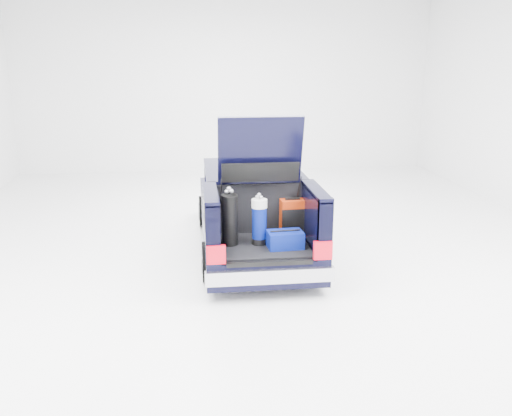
{
  "coord_description": "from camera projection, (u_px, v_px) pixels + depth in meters",
  "views": [
    {
      "loc": [
        -1.0,
        -9.06,
        3.3
      ],
      "look_at": [
        0.0,
        -0.5,
        0.89
      ],
      "focal_mm": 38.0,
      "sensor_mm": 36.0,
      "label": 1
    }
  ],
  "objects": [
    {
      "name": "ground",
      "position": [
        253.0,
        249.0,
        9.67
      ],
      "size": [
        14.0,
        14.0,
        0.0
      ],
      "primitive_type": "plane",
      "color": "white",
      "rests_on": "ground"
    },
    {
      "name": "car",
      "position": [
        252.0,
        211.0,
        9.59
      ],
      "size": [
        1.87,
        4.65,
        2.47
      ],
      "color": "black",
      "rests_on": "ground"
    },
    {
      "name": "red_suitcase",
      "position": [
        292.0,
        218.0,
        8.45
      ],
      "size": [
        0.38,
        0.26,
        0.6
      ],
      "rotation": [
        0.0,
        0.0,
        0.07
      ],
      "color": "maroon",
      "rests_on": "car"
    },
    {
      "name": "blue_golf_bag",
      "position": [
        259.0,
        221.0,
        8.03
      ],
      "size": [
        0.26,
        0.26,
        0.78
      ],
      "rotation": [
        0.0,
        0.0,
        0.14
      ],
      "color": "black",
      "rests_on": "car"
    },
    {
      "name": "blue_duffel",
      "position": [
        285.0,
        239.0,
        7.93
      ],
      "size": [
        0.54,
        0.37,
        0.27
      ],
      "rotation": [
        0.0,
        0.0,
        0.07
      ],
      "color": "#041064",
      "rests_on": "car"
    },
    {
      "name": "black_golf_bag",
      "position": [
        230.0,
        220.0,
        7.97
      ],
      "size": [
        0.24,
        0.29,
        0.87
      ],
      "rotation": [
        0.0,
        0.0,
        -0.0
      ],
      "color": "black",
      "rests_on": "car"
    }
  ]
}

